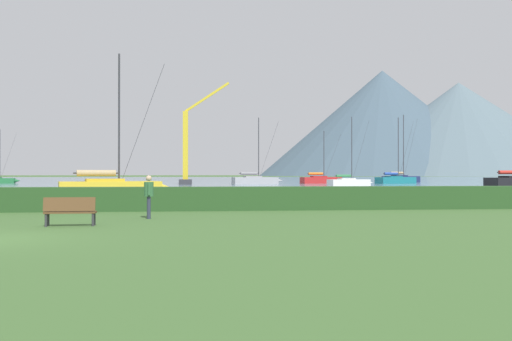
% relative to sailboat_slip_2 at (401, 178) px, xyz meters
% --- Properties ---
extents(harbor_water, '(320.00, 246.00, 0.00)m').
position_rel_sailboat_slip_2_xyz_m(harbor_water, '(-45.19, 48.12, -0.74)').
color(harbor_water, slate).
rests_on(harbor_water, ground_plane).
extents(hedge_line, '(80.00, 1.20, 1.10)m').
position_rel_sailboat_slip_2_xyz_m(hedge_line, '(-45.19, -77.88, -0.19)').
color(hedge_line, '#284C23').
rests_on(hedge_line, ground_plane).
extents(sailboat_slip_2, '(8.76, 4.95, 13.21)m').
position_rel_sailboat_slip_2_xyz_m(sailboat_slip_2, '(0.00, 0.00, 0.00)').
color(sailboat_slip_2, navy).
rests_on(sailboat_slip_2, harbor_water).
extents(sailboat_slip_3, '(6.75, 3.20, 9.49)m').
position_rel_sailboat_slip_2_xyz_m(sailboat_slip_3, '(-18.96, -30.23, -0.18)').
color(sailboat_slip_3, white).
rests_on(sailboat_slip_3, harbor_water).
extents(sailboat_slip_5, '(8.15, 3.55, 9.10)m').
position_rel_sailboat_slip_2_xyz_m(sailboat_slip_5, '(-18.29, -10.28, -0.08)').
color(sailboat_slip_5, red).
rests_on(sailboat_slip_5, harbor_water).
extents(sailboat_slip_6, '(8.35, 3.63, 10.57)m').
position_rel_sailboat_slip_2_xyz_m(sailboat_slip_6, '(-30.47, -17.19, -0.06)').
color(sailboat_slip_6, '#9E9EA3').
rests_on(sailboat_slip_6, harbor_water).
extents(sailboat_slip_7, '(8.13, 4.38, 11.26)m').
position_rel_sailboat_slip_2_xyz_m(sailboat_slip_7, '(-6.00, -13.18, -0.06)').
color(sailboat_slip_7, '#19707A').
rests_on(sailboat_slip_7, harbor_water).
extents(sailboat_slip_8, '(8.49, 4.31, 10.62)m').
position_rel_sailboat_slip_2_xyz_m(sailboat_slip_8, '(-45.91, -62.18, -0.05)').
color(sailboat_slip_8, gold).
rests_on(sailboat_slip_8, harbor_water).
extents(park_bench_near_path, '(1.65, 0.54, 0.95)m').
position_rel_sailboat_slip_2_xyz_m(park_bench_near_path, '(-43.76, -85.21, -0.21)').
color(park_bench_near_path, brown).
rests_on(park_bench_near_path, ground_plane).
extents(person_standing_walker, '(0.36, 0.57, 1.65)m').
position_rel_sailboat_slip_2_xyz_m(person_standing_walker, '(-41.47, -82.42, 0.23)').
color(person_standing_walker, '#2D3347').
rests_on(person_standing_walker, ground_plane).
extents(dock_crane, '(7.83, 2.00, 16.09)m').
position_rel_sailboat_slip_2_xyz_m(dock_crane, '(-41.18, -17.48, 4.42)').
color(dock_crane, '#333338').
rests_on(dock_crane, ground_plane).
extents(distant_hill_west_ridge, '(181.26, 181.26, 77.46)m').
position_rel_sailboat_slip_2_xyz_m(distant_hill_west_ridge, '(95.50, 287.99, 37.99)').
color(distant_hill_west_ridge, '#425666').
rests_on(distant_hill_west_ridge, ground_plane).
extents(distant_hill_central_peak, '(180.63, 180.63, 66.28)m').
position_rel_sailboat_slip_2_xyz_m(distant_hill_central_peak, '(144.71, 268.60, 32.40)').
color(distant_hill_central_peak, slate).
rests_on(distant_hill_central_peak, ground_plane).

